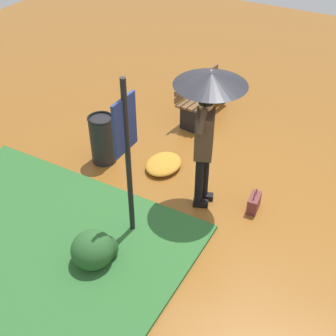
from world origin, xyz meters
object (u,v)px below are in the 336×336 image
Objects in this scene: person_with_umbrella at (208,107)px; park_bench at (203,96)px; info_sign_post at (126,144)px; handbag at (254,203)px; trash_bin at (103,139)px.

person_with_umbrella reaches higher than park_bench.
handbag is (1.21, -1.30, -1.32)m from info_sign_post.
person_with_umbrella is 2.15m from trash_bin.
person_with_umbrella is 1.62m from handbag.
person_with_umbrella reaches higher than handbag.
park_bench is (3.26, 0.50, -1.04)m from info_sign_post.
trash_bin is (1.14, 1.27, -1.03)m from info_sign_post.
person_with_umbrella reaches higher than trash_bin.
trash_bin is (0.06, 1.83, -1.13)m from person_with_umbrella.
person_with_umbrella is 0.89× the size of info_sign_post.
info_sign_post is 2.76× the size of trash_bin.
park_bench is at bearing 8.78° from info_sign_post.
person_with_umbrella is 2.45× the size of trash_bin.
trash_bin reaches higher than handbag.
trash_bin is at bearing 160.06° from park_bench.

